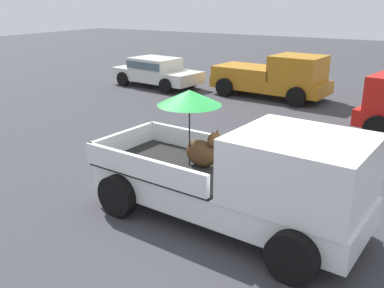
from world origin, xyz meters
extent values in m
plane|color=#38383D|center=(0.00, 0.00, 0.00)|extent=(80.00, 80.00, 0.00)
cylinder|color=black|center=(1.82, 0.84, 0.40)|extent=(0.82, 0.34, 0.80)
cylinder|color=black|center=(1.67, -1.11, 0.40)|extent=(0.82, 0.34, 0.80)
cylinder|color=black|center=(-1.67, 1.11, 0.40)|extent=(0.82, 0.34, 0.80)
cylinder|color=black|center=(-1.82, -0.84, 0.40)|extent=(0.82, 0.34, 0.80)
cube|color=white|center=(0.00, 0.00, 0.57)|extent=(5.12, 2.18, 0.50)
cube|color=white|center=(1.40, -0.11, 1.36)|extent=(2.24, 2.01, 1.08)
cube|color=#4C606B|center=(2.39, -0.18, 1.56)|extent=(0.19, 1.72, 0.64)
cube|color=black|center=(-1.15, 0.09, 0.85)|extent=(2.93, 2.05, 0.06)
cube|color=white|center=(-1.08, 1.01, 1.08)|extent=(2.80, 0.31, 0.40)
cube|color=white|center=(-1.22, -0.83, 1.08)|extent=(2.80, 0.31, 0.40)
cube|color=white|center=(-2.49, 0.19, 1.08)|extent=(0.24, 1.84, 0.40)
ellipsoid|color=#472D19|center=(-0.62, 0.22, 1.14)|extent=(0.70, 0.37, 0.52)
sphere|color=#472D19|center=(-0.32, 0.20, 1.46)|extent=(0.30, 0.30, 0.28)
cone|color=#472D19|center=(-0.31, 0.28, 1.60)|extent=(0.10, 0.10, 0.12)
cone|color=#472D19|center=(-0.32, 0.12, 1.60)|extent=(0.10, 0.10, 0.12)
cylinder|color=black|center=(-0.84, 0.15, 1.49)|extent=(0.03, 0.03, 1.23)
cone|color=#19722D|center=(-0.84, 0.15, 2.21)|extent=(1.28, 1.28, 0.28)
cylinder|color=black|center=(-1.58, 11.23, 0.38)|extent=(0.78, 0.32, 0.76)
cylinder|color=black|center=(-1.74, 9.33, 0.38)|extent=(0.78, 0.32, 0.76)
cylinder|color=black|center=(-4.76, 11.50, 0.38)|extent=(0.78, 0.32, 0.76)
cylinder|color=black|center=(-4.93, 9.60, 0.38)|extent=(0.78, 0.32, 0.76)
cube|color=#B27219|center=(-3.25, 10.41, 0.55)|extent=(4.94, 2.20, 0.50)
cube|color=#B27219|center=(-2.05, 10.31, 1.30)|extent=(2.05, 1.96, 1.00)
cube|color=#B27219|center=(-4.25, 10.50, 1.00)|extent=(2.84, 2.02, 0.40)
cylinder|color=black|center=(1.61, 6.46, 0.38)|extent=(0.79, 0.38, 0.76)
cylinder|color=black|center=(-7.11, 10.50, 0.33)|extent=(0.68, 0.30, 0.66)
cylinder|color=black|center=(-7.34, 8.76, 0.33)|extent=(0.68, 0.30, 0.66)
cylinder|color=black|center=(-9.79, 10.85, 0.33)|extent=(0.68, 0.30, 0.66)
cylinder|color=black|center=(-10.02, 9.11, 0.33)|extent=(0.68, 0.30, 0.66)
cube|color=silver|center=(-8.57, 9.80, 0.55)|extent=(4.49, 2.31, 0.52)
cube|color=silver|center=(-8.67, 9.82, 1.05)|extent=(2.29, 1.86, 0.56)
cube|color=#4C606B|center=(-8.67, 9.82, 1.05)|extent=(2.24, 1.93, 0.32)
camera|label=1|loc=(3.21, -6.41, 3.92)|focal=40.27mm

